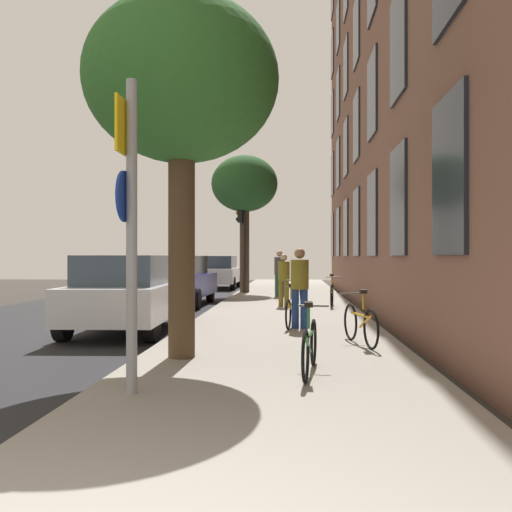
# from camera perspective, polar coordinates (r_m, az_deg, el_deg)

# --- Properties ---
(ground_plane) EXTENTS (41.80, 41.80, 0.00)m
(ground_plane) POSITION_cam_1_polar(r_m,az_deg,el_deg) (17.59, -8.57, -5.29)
(ground_plane) COLOR #332D28
(road_asphalt) EXTENTS (7.00, 38.00, 0.01)m
(road_asphalt) POSITION_cam_1_polar(r_m,az_deg,el_deg) (18.15, -15.09, -5.12)
(road_asphalt) COLOR #232326
(road_asphalt) RESTS_ON ground
(sidewalk) EXTENTS (4.20, 38.00, 0.12)m
(sidewalk) POSITION_cam_1_polar(r_m,az_deg,el_deg) (17.19, 2.96, -5.22)
(sidewalk) COLOR gray
(sidewalk) RESTS_ON ground
(sign_post) EXTENTS (0.15, 0.60, 3.42)m
(sign_post) POSITION_cam_1_polar(r_m,az_deg,el_deg) (6.27, -12.75, 4.20)
(sign_post) COLOR gray
(sign_post) RESTS_ON sidewalk
(traffic_light) EXTENTS (0.43, 0.24, 3.74)m
(traffic_light) POSITION_cam_1_polar(r_m,az_deg,el_deg) (23.09, -1.43, 2.61)
(traffic_light) COLOR black
(traffic_light) RESTS_ON sidewalk
(tree_near) EXTENTS (2.88, 2.88, 5.33)m
(tree_near) POSITION_cam_1_polar(r_m,az_deg,el_deg) (8.71, -7.59, 17.03)
(tree_near) COLOR #4C3823
(tree_near) RESTS_ON sidewalk
(tree_far) EXTENTS (2.76, 2.76, 5.71)m
(tree_far) POSITION_cam_1_polar(r_m,az_deg,el_deg) (23.52, -1.18, 7.17)
(tree_far) COLOR #4C3823
(tree_far) RESTS_ON sidewalk
(bicycle_0) EXTENTS (0.42, 1.72, 0.93)m
(bicycle_0) POSITION_cam_1_polar(r_m,az_deg,el_deg) (7.20, 5.49, -9.07)
(bicycle_0) COLOR black
(bicycle_0) RESTS_ON sidewalk
(bicycle_1) EXTENTS (0.52, 1.63, 0.94)m
(bicycle_1) POSITION_cam_1_polar(r_m,az_deg,el_deg) (9.65, 10.59, -6.74)
(bicycle_1) COLOR black
(bicycle_1) RESTS_ON sidewalk
(bicycle_2) EXTENTS (0.44, 1.69, 0.91)m
(bicycle_2) POSITION_cam_1_polar(r_m,az_deg,el_deg) (11.96, 3.70, -5.49)
(bicycle_2) COLOR black
(bicycle_2) RESTS_ON sidewalk
(bicycle_3) EXTENTS (0.42, 1.66, 0.97)m
(bicycle_3) POSITION_cam_1_polar(r_m,az_deg,el_deg) (14.36, 3.96, -4.49)
(bicycle_3) COLOR black
(bicycle_3) RESTS_ON sidewalk
(bicycle_4) EXTENTS (0.42, 1.71, 0.97)m
(bicycle_4) POSITION_cam_1_polar(r_m,az_deg,el_deg) (16.79, 7.74, -3.84)
(bicycle_4) COLOR black
(bicycle_4) RESTS_ON sidewalk
(bicycle_5) EXTENTS (0.42, 1.67, 0.93)m
(bicycle_5) POSITION_cam_1_polar(r_m,az_deg,el_deg) (19.15, 4.85, -3.42)
(bicycle_5) COLOR black
(bicycle_5) RESTS_ON sidewalk
(pedestrian_0) EXTENTS (0.53, 0.53, 1.66)m
(pedestrian_0) POSITION_cam_1_polar(r_m,az_deg,el_deg) (11.62, 4.47, -2.70)
(pedestrian_0) COLOR navy
(pedestrian_0) RESTS_ON sidewalk
(pedestrian_1) EXTENTS (0.47, 0.47, 1.56)m
(pedestrian_1) POSITION_cam_1_polar(r_m,az_deg,el_deg) (16.70, 2.85, -2.09)
(pedestrian_1) COLOR olive
(pedestrian_1) RESTS_ON sidewalk
(pedestrian_2) EXTENTS (0.40, 0.40, 1.72)m
(pedestrian_2) POSITION_cam_1_polar(r_m,az_deg,el_deg) (20.77, 2.41, -1.45)
(pedestrian_2) COLOR #33594C
(pedestrian_2) RESTS_ON sidewalk
(car_0) EXTENTS (2.01, 4.18, 1.62)m
(car_0) POSITION_cam_1_polar(r_m,az_deg,el_deg) (12.06, -13.01, -3.69)
(car_0) COLOR silver
(car_0) RESTS_ON road_asphalt
(car_1) EXTENTS (1.96, 4.53, 1.62)m
(car_1) POSITION_cam_1_polar(r_m,az_deg,el_deg) (18.29, -7.97, -2.44)
(car_1) COLOR navy
(car_1) RESTS_ON road_asphalt
(car_2) EXTENTS (1.87, 4.49, 1.62)m
(car_2) POSITION_cam_1_polar(r_m,az_deg,el_deg) (27.81, -3.76, -1.62)
(car_2) COLOR silver
(car_2) RESTS_ON road_asphalt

